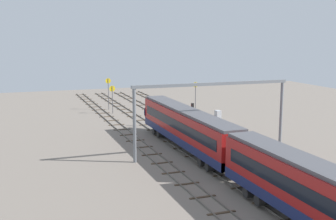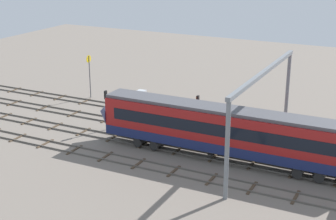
{
  "view_description": "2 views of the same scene",
  "coord_description": "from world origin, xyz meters",
  "px_view_note": "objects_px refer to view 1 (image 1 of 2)",
  "views": [
    {
      "loc": [
        -53.44,
        21.27,
        13.6
      ],
      "look_at": [
        3.78,
        0.77,
        3.08
      ],
      "focal_mm": 47.1,
      "sensor_mm": 36.0,
      "label": 1
    },
    {
      "loc": [
        -21.28,
        43.08,
        19.13
      ],
      "look_at": [
        0.25,
        0.18,
        3.17
      ],
      "focal_mm": 54.82,
      "sensor_mm": 36.0,
      "label": 2
    }
  ],
  "objects_px": {
    "train": "(235,154)",
    "signal_light_trackside_departure": "(162,108)",
    "speed_sign_near_foreground": "(195,93)",
    "relay_cabinet": "(218,115)",
    "speed_sign_far_trackside": "(108,89)",
    "signal_light_trackside_approach": "(192,117)",
    "overhead_gantry": "(213,100)",
    "speed_sign_mid_trackside": "(112,95)"
  },
  "relations": [
    {
      "from": "train",
      "to": "signal_light_trackside_departure",
      "type": "distance_m",
      "value": 25.92
    },
    {
      "from": "speed_sign_near_foreground",
      "to": "signal_light_trackside_departure",
      "type": "distance_m",
      "value": 12.24
    },
    {
      "from": "signal_light_trackside_departure",
      "to": "relay_cabinet",
      "type": "relative_size",
      "value": 2.66
    },
    {
      "from": "speed_sign_far_trackside",
      "to": "train",
      "type": "bearing_deg",
      "value": -176.59
    },
    {
      "from": "speed_sign_far_trackside",
      "to": "signal_light_trackside_approach",
      "type": "xyz_separation_m",
      "value": [
        -27.4,
        -4.94,
        -0.5
      ]
    },
    {
      "from": "speed_sign_far_trackside",
      "to": "signal_light_trackside_departure",
      "type": "height_order",
      "value": "speed_sign_far_trackside"
    },
    {
      "from": "overhead_gantry",
      "to": "speed_sign_mid_trackside",
      "type": "xyz_separation_m",
      "value": [
        29.77,
        4.83,
        -3.07
      ]
    },
    {
      "from": "train",
      "to": "signal_light_trackside_departure",
      "type": "height_order",
      "value": "train"
    },
    {
      "from": "train",
      "to": "relay_cabinet",
      "type": "xyz_separation_m",
      "value": [
        27.18,
        -11.63,
        -1.85
      ]
    },
    {
      "from": "signal_light_trackside_approach",
      "to": "signal_light_trackside_departure",
      "type": "relative_size",
      "value": 1.16
    },
    {
      "from": "overhead_gantry",
      "to": "speed_sign_mid_trackside",
      "type": "distance_m",
      "value": 30.31
    },
    {
      "from": "train",
      "to": "speed_sign_far_trackside",
      "type": "bearing_deg",
      "value": 3.41
    },
    {
      "from": "speed_sign_mid_trackside",
      "to": "signal_light_trackside_approach",
      "type": "height_order",
      "value": "signal_light_trackside_approach"
    },
    {
      "from": "speed_sign_near_foreground",
      "to": "relay_cabinet",
      "type": "height_order",
      "value": "speed_sign_near_foreground"
    },
    {
      "from": "speed_sign_near_foreground",
      "to": "speed_sign_mid_trackside",
      "type": "bearing_deg",
      "value": 70.33
    },
    {
      "from": "speed_sign_far_trackside",
      "to": "speed_sign_mid_trackside",
      "type": "bearing_deg",
      "value": 177.31
    },
    {
      "from": "speed_sign_near_foreground",
      "to": "relay_cabinet",
      "type": "xyz_separation_m",
      "value": [
        -6.98,
        -0.91,
        -2.73
      ]
    },
    {
      "from": "speed_sign_near_foreground",
      "to": "speed_sign_far_trackside",
      "type": "xyz_separation_m",
      "value": [
        8.94,
        13.29,
        0.19
      ]
    },
    {
      "from": "signal_light_trackside_approach",
      "to": "relay_cabinet",
      "type": "distance_m",
      "value": 14.95
    },
    {
      "from": "train",
      "to": "signal_light_trackside_approach",
      "type": "height_order",
      "value": "signal_light_trackside_approach"
    },
    {
      "from": "speed_sign_near_foreground",
      "to": "overhead_gantry",
      "type": "bearing_deg",
      "value": 160.87
    },
    {
      "from": "relay_cabinet",
      "to": "signal_light_trackside_departure",
      "type": "bearing_deg",
      "value": 97.62
    },
    {
      "from": "speed_sign_near_foreground",
      "to": "train",
      "type": "bearing_deg",
      "value": 162.58
    },
    {
      "from": "train",
      "to": "speed_sign_mid_trackside",
      "type": "distance_m",
      "value": 39.09
    },
    {
      "from": "overhead_gantry",
      "to": "relay_cabinet",
      "type": "distance_m",
      "value": 21.08
    },
    {
      "from": "speed_sign_mid_trackside",
      "to": "signal_light_trackside_departure",
      "type": "distance_m",
      "value": 13.89
    },
    {
      "from": "relay_cabinet",
      "to": "overhead_gantry",
      "type": "bearing_deg",
      "value": 151.96
    },
    {
      "from": "speed_sign_mid_trackside",
      "to": "signal_light_trackside_approach",
      "type": "relative_size",
      "value": 0.97
    },
    {
      "from": "signal_light_trackside_approach",
      "to": "relay_cabinet",
      "type": "height_order",
      "value": "signal_light_trackside_approach"
    },
    {
      "from": "speed_sign_mid_trackside",
      "to": "signal_light_trackside_departure",
      "type": "bearing_deg",
      "value": -160.97
    },
    {
      "from": "speed_sign_near_foreground",
      "to": "speed_sign_far_trackside",
      "type": "relative_size",
      "value": 0.95
    },
    {
      "from": "speed_sign_far_trackside",
      "to": "relay_cabinet",
      "type": "xyz_separation_m",
      "value": [
        -15.93,
        -14.2,
        -2.92
      ]
    },
    {
      "from": "relay_cabinet",
      "to": "speed_sign_mid_trackside",
      "type": "bearing_deg",
      "value": 50.65
    },
    {
      "from": "speed_sign_far_trackside",
      "to": "speed_sign_near_foreground",
      "type": "bearing_deg",
      "value": -123.94
    },
    {
      "from": "speed_sign_far_trackside",
      "to": "relay_cabinet",
      "type": "bearing_deg",
      "value": -138.28
    },
    {
      "from": "overhead_gantry",
      "to": "relay_cabinet",
      "type": "xyz_separation_m",
      "value": [
        17.96,
        -9.57,
        -5.49
      ]
    },
    {
      "from": "signal_light_trackside_departure",
      "to": "relay_cabinet",
      "type": "xyz_separation_m",
      "value": [
        1.32,
        -9.87,
        -2.02
      ]
    },
    {
      "from": "speed_sign_mid_trackside",
      "to": "signal_light_trackside_departure",
      "type": "relative_size",
      "value": 1.13
    },
    {
      "from": "speed_sign_near_foreground",
      "to": "speed_sign_mid_trackside",
      "type": "xyz_separation_m",
      "value": [
        4.82,
        13.48,
        -0.31
      ]
    },
    {
      "from": "speed_sign_far_trackside",
      "to": "signal_light_trackside_approach",
      "type": "relative_size",
      "value": 1.15
    },
    {
      "from": "overhead_gantry",
      "to": "signal_light_trackside_approach",
      "type": "distance_m",
      "value": 7.19
    },
    {
      "from": "speed_sign_mid_trackside",
      "to": "speed_sign_far_trackside",
      "type": "xyz_separation_m",
      "value": [
        4.12,
        -0.19,
        0.5
      ]
    }
  ]
}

